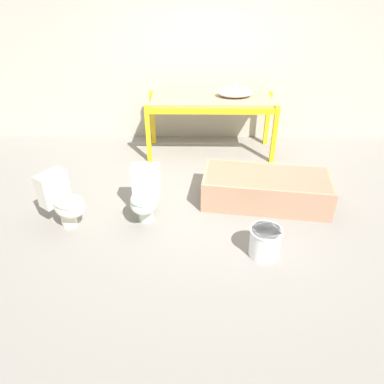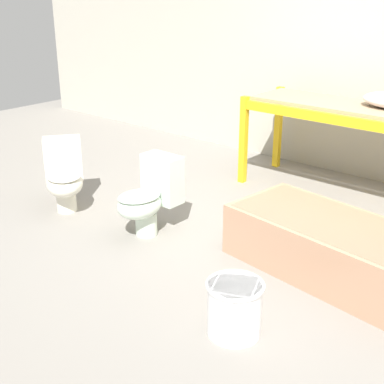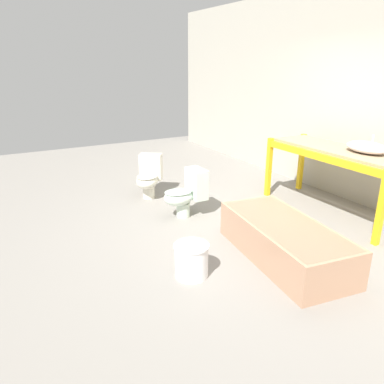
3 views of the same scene
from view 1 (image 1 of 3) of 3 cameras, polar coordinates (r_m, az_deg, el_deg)
The scene contains 8 objects.
ground_plane at distance 5.38m, azimuth 1.75°, elevation 0.17°, with size 12.00×12.00×0.00m, color gray.
warehouse_wall_rear at distance 6.61m, azimuth 1.78°, elevation 21.37°, with size 10.80×0.08×3.20m.
shelving_rack at distance 6.17m, azimuth 2.93°, elevation 12.87°, with size 2.06×0.77×0.94m.
sink_basin at distance 6.21m, azimuth 6.57°, elevation 14.87°, with size 0.57×0.37×0.23m.
bathtub_main at distance 5.11m, azimuth 11.23°, elevation 0.77°, with size 1.76×0.96×0.42m.
toilet_near at distance 4.69m, azimuth -7.16°, elevation -0.37°, with size 0.35×0.59×0.67m.
toilet_far at distance 4.81m, azimuth -19.09°, elevation -1.22°, with size 0.68×0.62×0.67m.
bucket_white at distance 4.26m, azimuth 11.05°, elevation -7.43°, with size 0.36×0.36×0.35m.
Camera 1 is at (-0.10, -4.54, 2.87)m, focal length 35.00 mm.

